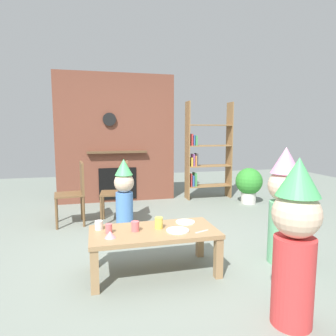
{
  "coord_description": "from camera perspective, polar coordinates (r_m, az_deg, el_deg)",
  "views": [
    {
      "loc": [
        -0.74,
        -3.17,
        1.36
      ],
      "look_at": [
        0.15,
        0.4,
        0.89
      ],
      "focal_mm": 32.17,
      "sensor_mm": 36.0,
      "label": 1
    }
  ],
  "objects": [
    {
      "name": "paper_plate_rear",
      "position": [
        3.12,
        3.29,
        -10.18
      ],
      "size": [
        0.19,
        0.19,
        0.01
      ],
      "primitive_type": "cylinder",
      "color": "white",
      "rests_on": "coffee_table"
    },
    {
      "name": "paper_cup_far_left",
      "position": [
        2.98,
        -12.97,
        -10.52
      ],
      "size": [
        0.08,
        0.08,
        0.09
      ],
      "primitive_type": "cylinder",
      "color": "silver",
      "rests_on": "coffee_table"
    },
    {
      "name": "bookshelf",
      "position": [
        5.98,
        7.01,
        2.45
      ],
      "size": [
        0.9,
        0.28,
        1.9
      ],
      "color": "olive",
      "rests_on": "ground_plane"
    },
    {
      "name": "table_fork",
      "position": [
        2.87,
        6.44,
        -11.86
      ],
      "size": [
        0.15,
        0.07,
        0.01
      ],
      "primitive_type": "cube",
      "rotation": [
        0.0,
        0.0,
        0.37
      ],
      "color": "silver",
      "rests_on": "coffee_table"
    },
    {
      "name": "paper_cup_near_right",
      "position": [
        2.88,
        -6.22,
        -10.92
      ],
      "size": [
        0.07,
        0.07,
        0.09
      ],
      "primitive_type": "cylinder",
      "color": "#E5666B",
      "rests_on": "coffee_table"
    },
    {
      "name": "child_with_cone_hat",
      "position": [
        2.28,
        22.97,
        -12.19
      ],
      "size": [
        0.33,
        0.33,
        1.18
      ],
      "rotation": [
        0.0,
        0.0,
        2.24
      ],
      "color": "#D13838",
      "rests_on": "ground_plane"
    },
    {
      "name": "paper_plate_front",
      "position": [
        2.88,
        1.84,
        -11.73
      ],
      "size": [
        0.21,
        0.21,
        0.01
      ],
      "primitive_type": "cylinder",
      "color": "white",
      "rests_on": "coffee_table"
    },
    {
      "name": "paper_cup_near_left",
      "position": [
        2.93,
        -1.75,
        -10.35
      ],
      "size": [
        0.08,
        0.08,
        0.11
      ],
      "primitive_type": "cylinder",
      "color": "#F2CC4C",
      "rests_on": "coffee_table"
    },
    {
      "name": "paper_cup_center",
      "position": [
        2.86,
        -11.16,
        -11.19
      ],
      "size": [
        0.06,
        0.06,
        0.09
      ],
      "primitive_type": "cylinder",
      "color": "#E5666B",
      "rests_on": "coffee_table"
    },
    {
      "name": "ground_plane",
      "position": [
        3.52,
        -0.83,
        -15.45
      ],
      "size": [
        12.0,
        12.0,
        0.0
      ],
      "primitive_type": "plane",
      "color": "gray"
    },
    {
      "name": "dining_chair_middle",
      "position": [
        4.47,
        -8.95,
        -3.79
      ],
      "size": [
        0.44,
        0.44,
        0.9
      ],
      "rotation": [
        0.0,
        0.0,
        3.03
      ],
      "color": "brown",
      "rests_on": "ground_plane"
    },
    {
      "name": "brick_fireplace_feature",
      "position": [
        5.78,
        -9.75,
        5.48
      ],
      "size": [
        2.2,
        0.28,
        2.4
      ],
      "color": "brown",
      "rests_on": "ground_plane"
    },
    {
      "name": "potted_plant_tall",
      "position": [
        5.77,
        15.08,
        -2.78
      ],
      "size": [
        0.49,
        0.49,
        0.66
      ],
      "color": "beige",
      "rests_on": "ground_plane"
    },
    {
      "name": "child_by_the_chairs",
      "position": [
        4.13,
        -8.3,
        -4.67
      ],
      "size": [
        0.27,
        0.27,
        0.97
      ],
      "rotation": [
        0.0,
        0.0,
        -1.46
      ],
      "color": "#4C7FC6",
      "rests_on": "ground_plane"
    },
    {
      "name": "child_in_pink",
      "position": [
        3.28,
        21.1,
        -6.1
      ],
      "size": [
        0.33,
        0.33,
        1.19
      ],
      "rotation": [
        0.0,
        0.0,
        3.07
      ],
      "color": "#66B27F",
      "rests_on": "ground_plane"
    },
    {
      "name": "birthday_cake_slice",
      "position": [
        2.74,
        -10.9,
        -12.27
      ],
      "size": [
        0.1,
        0.1,
        0.06
      ],
      "primitive_type": "cone",
      "color": "pink",
      "rests_on": "coffee_table"
    },
    {
      "name": "dining_chair_left",
      "position": [
        4.54,
        -17.09,
        -3.86
      ],
      "size": [
        0.44,
        0.44,
        0.9
      ],
      "rotation": [
        0.0,
        0.0,
        3.25
      ],
      "color": "brown",
      "rests_on": "ground_plane"
    },
    {
      "name": "coffee_table",
      "position": [
        2.93,
        -2.68,
        -12.83
      ],
      "size": [
        1.2,
        0.59,
        0.42
      ],
      "color": "#9E7A51",
      "rests_on": "ground_plane"
    }
  ]
}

